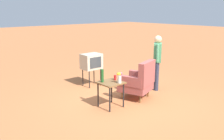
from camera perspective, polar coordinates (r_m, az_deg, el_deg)
ground_plane at (r=6.65m, az=3.57°, el=-6.88°), size 60.00×60.00×0.00m
armchair at (r=6.59m, az=6.41°, el=-2.57°), size 0.96×0.97×1.06m
side_table at (r=5.97m, az=-0.30°, el=-3.74°), size 0.56×0.56×0.65m
tv_on_stand at (r=7.63m, az=-4.86°, el=1.97°), size 0.61×0.46×1.03m
person_standing at (r=7.33m, az=10.60°, el=2.53°), size 0.47×0.40×1.64m
bottle_wine_green at (r=5.89m, az=-2.30°, el=-1.36°), size 0.07×0.07×0.32m
soda_can_red at (r=6.10m, az=0.74°, el=-1.77°), size 0.07×0.07×0.12m
flower_vase at (r=5.82m, az=1.78°, el=-1.68°), size 0.15×0.10×0.27m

